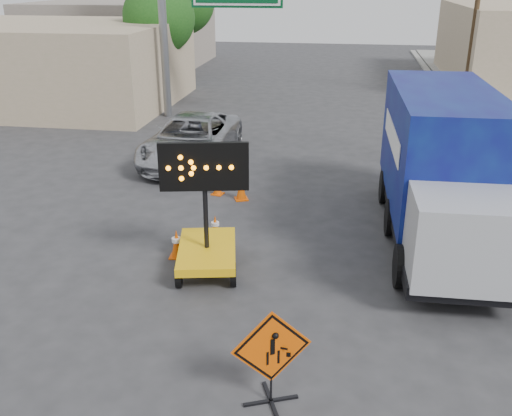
% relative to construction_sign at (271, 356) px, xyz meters
% --- Properties ---
extents(ground, '(100.00, 100.00, 0.00)m').
position_rel_construction_sign_xyz_m(ground, '(-0.96, 0.58, -0.88)').
color(ground, '#2D2D30').
rests_on(ground, ground).
extents(curb_right, '(0.40, 60.00, 0.12)m').
position_rel_construction_sign_xyz_m(curb_right, '(6.24, 15.58, -0.82)').
color(curb_right, gray).
rests_on(curb_right, ground).
extents(storefront_left_near, '(14.00, 10.00, 4.00)m').
position_rel_construction_sign_xyz_m(storefront_left_near, '(-14.96, 20.58, 1.12)').
color(storefront_left_near, tan).
rests_on(storefront_left_near, ground).
extents(storefront_left_far, '(12.00, 10.00, 4.40)m').
position_rel_construction_sign_xyz_m(storefront_left_far, '(-15.96, 34.58, 1.32)').
color(storefront_left_far, gray).
rests_on(storefront_left_far, ground).
extents(highway_gantry, '(6.18, 0.38, 6.90)m').
position_rel_construction_sign_xyz_m(highway_gantry, '(-5.39, 18.54, 4.19)').
color(highway_gantry, slate).
rests_on(highway_gantry, ground).
extents(utility_pole_far, '(1.80, 0.26, 9.00)m').
position_rel_construction_sign_xyz_m(utility_pole_far, '(7.04, 24.58, 3.80)').
color(utility_pole_far, '#42331C').
rests_on(utility_pole_far, ground).
extents(tree_left_near, '(3.71, 3.71, 6.03)m').
position_rel_construction_sign_xyz_m(tree_left_near, '(-8.96, 22.58, 3.28)').
color(tree_left_near, '#42331C').
rests_on(tree_left_near, ground).
extents(tree_left_far, '(4.10, 4.10, 6.66)m').
position_rel_construction_sign_xyz_m(tree_left_far, '(-9.96, 30.58, 3.72)').
color(tree_left_far, '#42331C').
rests_on(tree_left_far, ground).
extents(construction_sign, '(1.17, 0.84, 1.67)m').
position_rel_construction_sign_xyz_m(construction_sign, '(0.00, 0.00, 0.00)').
color(construction_sign, black).
rests_on(construction_sign, ground).
extents(arrow_board, '(1.89, 2.33, 3.02)m').
position_rel_construction_sign_xyz_m(arrow_board, '(-2.02, 4.08, -0.21)').
color(arrow_board, '#E9AF0C').
rests_on(arrow_board, ground).
extents(pickup_truck, '(2.81, 5.88, 1.62)m').
position_rel_construction_sign_xyz_m(pickup_truck, '(-4.50, 11.95, -0.07)').
color(pickup_truck, '#AEB0B6').
rests_on(pickup_truck, ground).
extents(box_truck, '(2.61, 7.75, 3.66)m').
position_rel_construction_sign_xyz_m(box_truck, '(3.30, 6.69, 0.78)').
color(box_truck, black).
rests_on(box_truck, ground).
extents(cone_a, '(0.38, 0.38, 0.70)m').
position_rel_construction_sign_xyz_m(cone_a, '(-2.88, 4.59, -0.53)').
color(cone_a, '#E04F04').
rests_on(cone_a, ground).
extents(cone_b, '(0.37, 0.37, 0.63)m').
position_rel_construction_sign_xyz_m(cone_b, '(-2.22, 5.75, -0.57)').
color(cone_b, '#E04F04').
rests_on(cone_b, ground).
extents(cone_c, '(0.49, 0.49, 0.75)m').
position_rel_construction_sign_xyz_m(cone_c, '(-2.06, 8.52, -0.50)').
color(cone_c, '#E04F04').
rests_on(cone_c, ground).
extents(cone_d, '(0.40, 0.40, 0.65)m').
position_rel_construction_sign_xyz_m(cone_d, '(-2.85, 8.82, -0.55)').
color(cone_d, '#E04F04').
rests_on(cone_d, ground).
extents(cone_e, '(0.52, 0.52, 0.77)m').
position_rel_construction_sign_xyz_m(cone_e, '(-3.01, 11.09, -0.49)').
color(cone_e, '#E04F04').
rests_on(cone_e, ground).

